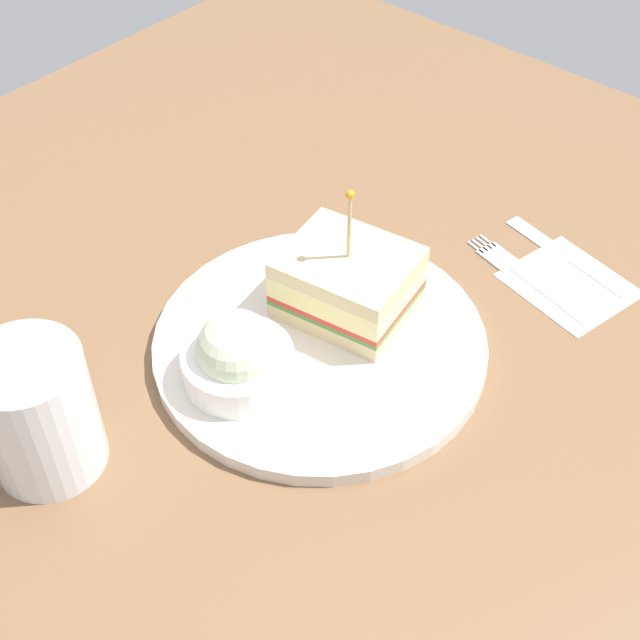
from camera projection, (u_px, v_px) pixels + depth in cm
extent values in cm
cube|color=brown|center=(320.00, 358.00, 70.94)|extent=(102.02, 102.02, 2.00)
cylinder|color=silver|center=(320.00, 344.00, 69.79)|extent=(26.11, 26.11, 1.23)
cube|color=beige|center=(347.00, 302.00, 71.30)|extent=(9.81, 11.07, 1.35)
cube|color=#478438|center=(347.00, 294.00, 70.68)|extent=(9.81, 11.07, 0.40)
cube|color=red|center=(347.00, 289.00, 70.36)|extent=(9.81, 11.07, 0.50)
cube|color=#EFE093|center=(348.00, 278.00, 69.51)|extent=(9.81, 11.07, 1.89)
cube|color=beige|center=(348.00, 263.00, 68.37)|extent=(9.81, 11.07, 1.35)
cylinder|color=tan|center=(349.00, 230.00, 66.08)|extent=(0.30, 0.30, 6.48)
sphere|color=orange|center=(350.00, 195.00, 63.78)|extent=(0.70, 0.70, 0.70)
cylinder|color=white|center=(238.00, 366.00, 65.56)|extent=(8.33, 8.33, 2.60)
sphere|color=beige|center=(237.00, 350.00, 64.37)|extent=(5.99, 5.99, 5.99)
cylinder|color=#B74C33|center=(44.00, 431.00, 60.69)|extent=(6.89, 6.89, 5.96)
cylinder|color=white|center=(37.00, 413.00, 59.29)|extent=(7.83, 7.83, 9.93)
cube|color=beige|center=(569.00, 284.00, 75.47)|extent=(10.36, 11.09, 0.15)
cube|color=silver|center=(549.00, 295.00, 74.38)|extent=(2.48, 8.24, 0.35)
cube|color=silver|center=(499.00, 257.00, 77.80)|extent=(2.96, 4.01, 0.35)
cube|color=silver|center=(488.00, 241.00, 79.37)|extent=(0.63, 1.99, 0.35)
cube|color=silver|center=(484.00, 243.00, 79.17)|extent=(0.63, 1.99, 0.35)
cube|color=silver|center=(480.00, 245.00, 78.96)|extent=(0.63, 1.99, 0.35)
cube|color=silver|center=(476.00, 247.00, 78.75)|extent=(0.63, 1.99, 0.35)
cube|color=silver|center=(589.00, 272.00, 76.42)|extent=(2.18, 7.64, 0.35)
cube|color=silver|center=(540.00, 238.00, 79.61)|extent=(2.92, 7.16, 0.24)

